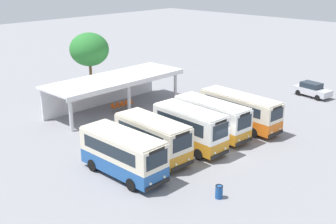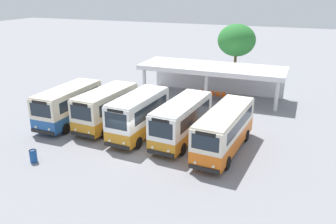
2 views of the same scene
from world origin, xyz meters
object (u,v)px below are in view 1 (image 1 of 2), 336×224
(city_bus_second_in_row, at_px, (153,137))
(city_bus_fourth_amber, at_px, (211,117))
(litter_bin_apron, at_px, (219,192))
(waiting_chair_end_by_column, at_px, (113,107))
(waiting_chair_fifth_seat, at_px, (131,102))
(parked_car_flank, at_px, (312,90))
(waiting_chair_middle_seat, at_px, (123,105))
(city_bus_nearest_orange, at_px, (123,153))
(city_bus_middle_cream, at_px, (190,127))
(waiting_chair_second_from_end, at_px, (118,106))
(waiting_chair_fourth_seat, at_px, (127,103))
(city_bus_fifth_blue, at_px, (240,110))

(city_bus_second_in_row, relative_size, city_bus_fourth_amber, 0.91)
(litter_bin_apron, bearing_deg, waiting_chair_end_by_column, 70.83)
(waiting_chair_fifth_seat, xyz_separation_m, litter_bin_apron, (-8.65, -18.20, -0.07))
(parked_car_flank, distance_m, waiting_chair_middle_seat, 21.68)
(waiting_chair_end_by_column, xyz_separation_m, litter_bin_apron, (-6.36, -18.29, -0.07))
(city_bus_nearest_orange, xyz_separation_m, city_bus_fourth_amber, (10.21, 0.16, -0.02))
(city_bus_fourth_amber, relative_size, waiting_chair_fifth_seat, 8.58)
(city_bus_nearest_orange, distance_m, litter_bin_apron, 7.29)
(city_bus_nearest_orange, distance_m, waiting_chair_middle_seat, 14.93)
(city_bus_middle_cream, bearing_deg, waiting_chair_fifth_seat, 71.19)
(city_bus_nearest_orange, bearing_deg, waiting_chair_second_from_end, 51.45)
(city_bus_nearest_orange, xyz_separation_m, waiting_chair_fourth_seat, (10.21, 11.33, -1.23))
(city_bus_fifth_blue, distance_m, litter_bin_apron, 13.22)
(city_bus_middle_cream, height_order, waiting_chair_end_by_column, city_bus_middle_cream)
(city_bus_nearest_orange, bearing_deg, waiting_chair_end_by_column, 53.42)
(waiting_chair_fourth_seat, xyz_separation_m, waiting_chair_fifth_seat, (0.57, 0.02, 0.00))
(waiting_chair_middle_seat, bearing_deg, city_bus_second_in_row, -119.88)
(waiting_chair_second_from_end, distance_m, waiting_chair_middle_seat, 0.57)
(waiting_chair_fifth_seat, bearing_deg, waiting_chair_second_from_end, 179.25)
(city_bus_middle_cream, height_order, waiting_chair_fifth_seat, city_bus_middle_cream)
(parked_car_flank, bearing_deg, city_bus_fourth_amber, 177.03)
(city_bus_second_in_row, relative_size, waiting_chair_fourth_seat, 7.80)
(city_bus_middle_cream, bearing_deg, city_bus_second_in_row, 166.87)
(city_bus_second_in_row, relative_size, city_bus_fifth_blue, 0.82)
(litter_bin_apron, bearing_deg, waiting_chair_middle_seat, 67.58)
(waiting_chair_fifth_seat, bearing_deg, city_bus_middle_cream, -108.81)
(waiting_chair_end_by_column, height_order, waiting_chair_fourth_seat, same)
(parked_car_flank, bearing_deg, waiting_chair_second_from_end, 146.87)
(waiting_chair_fifth_seat, bearing_deg, city_bus_nearest_orange, -133.51)
(city_bus_middle_cream, height_order, waiting_chair_middle_seat, city_bus_middle_cream)
(parked_car_flank, bearing_deg, waiting_chair_fifth_seat, 144.33)
(city_bus_nearest_orange, xyz_separation_m, waiting_chair_fifth_seat, (10.78, 11.35, -1.23))
(waiting_chair_middle_seat, xyz_separation_m, waiting_chair_fifth_seat, (1.14, 0.01, 0.00))
(city_bus_fourth_amber, height_order, waiting_chair_fifth_seat, city_bus_fourth_amber)
(city_bus_middle_cream, xyz_separation_m, parked_car_flank, (20.83, -0.45, -1.03))
(parked_car_flank, bearing_deg, litter_bin_apron, -166.54)
(city_bus_fourth_amber, bearing_deg, waiting_chair_end_by_column, 98.68)
(litter_bin_apron, bearing_deg, city_bus_nearest_orange, 107.29)
(city_bus_nearest_orange, distance_m, parked_car_flank, 27.66)
(city_bus_fifth_blue, bearing_deg, waiting_chair_end_by_column, 113.35)
(city_bus_nearest_orange, bearing_deg, waiting_chair_fifth_seat, 46.49)
(waiting_chair_fourth_seat, bearing_deg, waiting_chair_fifth_seat, 2.43)
(city_bus_fourth_amber, xyz_separation_m, waiting_chair_middle_seat, (-0.58, 11.18, -1.21))
(city_bus_fourth_amber, distance_m, parked_car_flank, 17.47)
(parked_car_flank, xyz_separation_m, waiting_chair_fifth_seat, (-16.86, 12.10, -0.30))
(city_bus_fifth_blue, relative_size, parked_car_flank, 1.86)
(waiting_chair_middle_seat, xyz_separation_m, waiting_chair_fourth_seat, (0.57, -0.01, 0.00))
(waiting_chair_second_from_end, bearing_deg, city_bus_fifth_blue, -68.90)
(waiting_chair_fourth_seat, bearing_deg, city_bus_fifth_blue, -73.82)
(city_bus_nearest_orange, xyz_separation_m, waiting_chair_end_by_column, (8.49, 11.44, -1.23))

